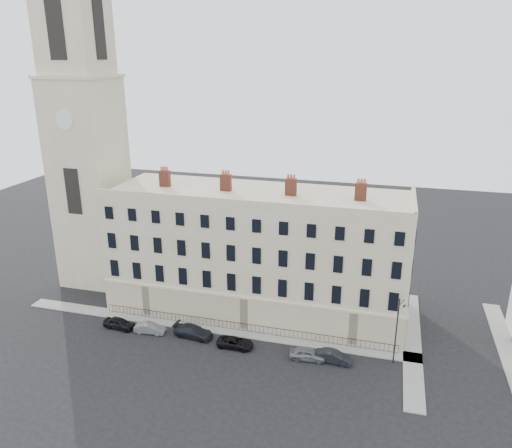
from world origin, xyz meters
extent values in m
plane|color=black|center=(0.00, 0.00, 0.00)|extent=(160.00, 160.00, 0.00)
cube|color=beige|center=(-6.00, 12.00, 7.50)|extent=(36.00, 12.00, 15.00)
cube|color=beige|center=(-6.00, 5.92, 2.00)|extent=(36.10, 0.18, 4.00)
cube|color=beige|center=(12.08, 12.00, 2.00)|extent=(0.18, 12.10, 4.00)
cube|color=beige|center=(-6.00, 6.15, 15.40)|extent=(36.00, 0.35, 0.80)
cube|color=beige|center=(11.85, 12.00, 15.40)|extent=(0.35, 12.00, 0.80)
cube|color=brown|center=(-18.00, 12.00, 16.00)|extent=(1.30, 0.70, 2.00)
cube|color=brown|center=(-10.00, 12.00, 16.00)|extent=(1.30, 0.70, 2.00)
cube|color=brown|center=(-2.00, 12.00, 16.00)|extent=(1.30, 0.70, 2.00)
cube|color=brown|center=(6.00, 12.00, 16.00)|extent=(1.30, 0.70, 2.00)
cube|color=beige|center=(-30.00, 14.00, 14.00)|extent=(8.00, 8.00, 28.00)
cube|color=beige|center=(-30.00, 14.00, 33.00)|extent=(7.04, 7.04, 10.00)
cube|color=black|center=(-30.00, 10.43, 33.50)|extent=(2.20, 0.14, 7.00)
cylinder|color=white|center=(-30.00, 9.94, 23.00)|extent=(2.40, 0.14, 2.40)
cube|color=gray|center=(-10.00, 5.00, 0.06)|extent=(48.00, 2.00, 0.12)
cube|color=gray|center=(13.00, 8.00, 0.06)|extent=(2.00, 24.00, 0.12)
cube|color=gray|center=(23.00, 10.00, 0.06)|extent=(2.00, 20.00, 0.12)
cube|color=black|center=(-6.00, 5.40, 1.02)|extent=(35.00, 0.04, 0.04)
cube|color=black|center=(-6.00, 5.40, 0.12)|extent=(35.00, 0.04, 0.04)
imported|color=black|center=(-20.27, 2.26, 0.65)|extent=(3.93, 1.80, 1.31)
imported|color=slate|center=(-16.30, 2.26, 0.59)|extent=(3.69, 1.53, 1.19)
imported|color=black|center=(-11.15, 2.80, 0.68)|extent=(4.88, 2.41, 1.36)
imported|color=black|center=(-5.86, 2.04, 0.56)|extent=(4.05, 1.88, 1.12)
imported|color=slate|center=(2.24, 1.86, 0.66)|extent=(3.97, 1.81, 1.32)
imported|color=black|center=(4.89, 2.09, 0.63)|extent=(3.93, 1.61, 1.27)
cylinder|color=#29292E|center=(11.00, 3.60, 3.77)|extent=(0.15, 0.15, 7.53)
cylinder|color=#29292E|center=(11.23, 2.98, 7.44)|extent=(0.58, 1.36, 0.09)
cube|color=#29292E|center=(11.46, 2.36, 7.39)|extent=(0.32, 0.50, 0.11)
camera|label=1|loc=(8.95, -43.35, 30.77)|focal=35.00mm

